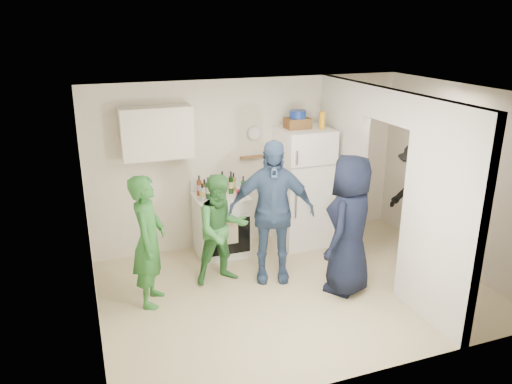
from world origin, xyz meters
TOP-DOWN VIEW (x-y plane):
  - floor at (0.00, 0.00)m, footprint 4.80×4.80m
  - wall_back at (0.00, 1.70)m, footprint 4.80×0.00m
  - wall_front at (0.00, -1.70)m, footprint 4.80×0.00m
  - wall_left at (-2.40, 0.00)m, footprint 0.00×3.40m
  - wall_right at (2.40, 0.00)m, footprint 0.00×3.40m
  - ceiling at (0.00, 0.00)m, footprint 4.80×4.80m
  - partition_pier_back at (1.20, 1.10)m, footprint 0.12×1.20m
  - partition_pier_front at (1.20, -1.10)m, footprint 0.12×1.20m
  - partition_header at (1.20, 0.00)m, footprint 0.12×1.00m
  - stove at (-0.57, 1.37)m, footprint 0.76×0.63m
  - upper_cabinet at (-1.40, 1.52)m, footprint 0.95×0.34m
  - fridge at (0.71, 1.34)m, footprint 0.74×0.72m
  - wicker_basket at (0.61, 1.39)m, footprint 0.35×0.25m
  - blue_bowl at (0.61, 1.39)m, footprint 0.24×0.24m
  - yellow_cup_stack_top at (0.93, 1.24)m, footprint 0.09×0.09m
  - wall_clock at (0.05, 1.68)m, footprint 0.22×0.02m
  - spice_shelf at (0.00, 1.65)m, footprint 0.35×0.08m
  - nook_window at (2.38, 0.20)m, footprint 0.03×0.70m
  - nook_window_frame at (2.36, 0.20)m, footprint 0.04×0.76m
  - nook_valance at (2.34, 0.20)m, footprint 0.04×0.82m
  - yellow_cup_stack_stove at (-0.69, 1.15)m, footprint 0.09×0.09m
  - red_cup at (-0.35, 1.17)m, footprint 0.09×0.09m
  - person_green_left at (-1.75, 0.36)m, footprint 0.57×0.69m
  - person_green_center at (-0.79, 0.57)m, footprint 0.75×0.60m
  - person_denim at (-0.16, 0.43)m, footprint 1.20×0.78m
  - person_navy at (0.63, -0.18)m, footprint 1.03×0.98m
  - person_nook at (2.09, 0.46)m, footprint 0.65×1.09m
  - bottle_a at (-0.85, 1.48)m, footprint 0.07×0.07m
  - bottle_b at (-0.77, 1.30)m, footprint 0.06×0.06m
  - bottle_c at (-0.66, 1.54)m, footprint 0.06×0.06m
  - bottle_d at (-0.56, 1.32)m, footprint 0.06×0.06m
  - bottle_e at (-0.49, 1.55)m, footprint 0.07×0.07m
  - bottle_f at (-0.41, 1.40)m, footprint 0.07×0.07m
  - bottle_g at (-0.33, 1.51)m, footprint 0.07×0.07m
  - bottle_h at (-0.87, 1.23)m, footprint 0.08×0.08m
  - bottle_i at (-0.52, 1.49)m, footprint 0.07×0.07m
  - bottle_j at (-0.27, 1.26)m, footprint 0.06×0.06m
  - bottle_k at (-0.79, 1.42)m, footprint 0.07×0.07m

SIDE VIEW (x-z plane):
  - floor at x=0.00m, z-range 0.00..0.00m
  - stove at x=-0.57m, z-range 0.00..0.91m
  - person_green_center at x=-0.79m, z-range 0.00..1.46m
  - person_green_left at x=-1.75m, z-range 0.00..1.63m
  - person_nook at x=2.09m, z-range 0.00..1.66m
  - person_navy at x=0.63m, z-range 0.00..1.78m
  - fridge at x=0.71m, z-range 0.00..1.79m
  - person_denim at x=-0.16m, z-range 0.00..1.89m
  - red_cup at x=-0.35m, z-range 0.91..1.03m
  - yellow_cup_stack_stove at x=-0.69m, z-range 0.91..1.16m
  - bottle_k at x=-0.79m, z-range 0.91..1.16m
  - bottle_h at x=-0.87m, z-range 0.91..1.16m
  - bottle_c at x=-0.66m, z-range 0.91..1.17m
  - bottle_g at x=-0.33m, z-range 0.91..1.18m
  - bottle_j at x=-0.27m, z-range 0.91..1.19m
  - bottle_i at x=-0.52m, z-range 0.91..1.19m
  - bottle_d at x=-0.56m, z-range 0.91..1.20m
  - bottle_a at x=-0.85m, z-range 0.91..1.20m
  - bottle_e at x=-0.49m, z-range 0.91..1.21m
  - bottle_b at x=-0.77m, z-range 0.91..1.21m
  - bottle_f at x=-0.41m, z-range 0.91..1.23m
  - wall_back at x=0.00m, z-range -1.15..3.65m
  - wall_front at x=0.00m, z-range -1.15..3.65m
  - wall_left at x=-2.40m, z-range -0.45..2.95m
  - wall_right at x=2.40m, z-range -0.45..2.95m
  - partition_pier_back at x=1.20m, z-range 0.00..2.50m
  - partition_pier_front at x=1.20m, z-range 0.00..2.50m
  - spice_shelf at x=0.00m, z-range 1.34..1.36m
  - nook_window at x=2.38m, z-range 1.25..2.05m
  - nook_window_frame at x=2.36m, z-range 1.22..2.08m
  - wall_clock at x=0.05m, z-range 1.59..1.81m
  - upper_cabinet at x=-1.40m, z-range 1.50..2.20m
  - wicker_basket at x=0.61m, z-range 1.79..1.94m
  - yellow_cup_stack_top at x=0.93m, z-range 1.79..2.04m
  - blue_bowl at x=0.61m, z-range 1.94..2.05m
  - nook_valance at x=2.34m, z-range 1.91..2.09m
  - partition_header at x=1.20m, z-range 2.10..2.50m
  - ceiling at x=0.00m, z-range 2.50..2.50m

